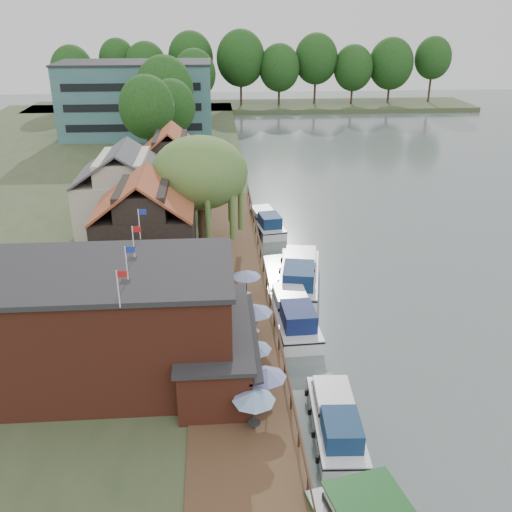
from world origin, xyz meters
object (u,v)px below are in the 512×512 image
object	(u,v)px
hotel_block	(137,99)
cottage_b	(125,189)
cottage_c	(172,165)
cruiser_3	(266,219)
umbrella_1	(267,386)
pub	(137,323)
cruiser_1	(293,310)
umbrella_0	(254,410)
cruiser_0	(336,416)
willow	(201,194)
cruiser_2	(299,271)
umbrella_3	(255,321)
cottage_a	(145,225)
umbrella_2	(254,358)
umbrella_4	(247,284)

from	to	relation	value
hotel_block	cottage_b	bearing A→B (deg)	-85.03
cottage_c	cruiser_3	distance (m)	13.02
umbrella_1	cruiser_3	world-z (taller)	umbrella_1
pub	umbrella_1	distance (m)	8.49
hotel_block	cruiser_1	bearing A→B (deg)	-74.03
cottage_b	umbrella_0	world-z (taller)	cottage_b
hotel_block	cruiser_0	world-z (taller)	hotel_block
cottage_c	cruiser_1	world-z (taller)	cottage_c
pub	umbrella_0	bearing A→B (deg)	-39.82
willow	cruiser_3	distance (m)	10.82
hotel_block	cottage_b	size ratio (longest dim) A/B	2.65
willow	cruiser_0	distance (m)	26.43
cruiser_2	umbrella_3	bearing A→B (deg)	-104.51
cottage_a	cottage_b	distance (m)	10.44
umbrella_3	cruiser_0	size ratio (longest dim) A/B	0.27
pub	cruiser_3	world-z (taller)	pub
pub	cruiser_3	bearing A→B (deg)	69.46
umbrella_0	umbrella_2	bearing A→B (deg)	85.64
cottage_c	cruiser_3	bearing A→B (deg)	-35.24
willow	umbrella_0	xyz separation A→B (m)	(3.03, -25.44, -3.93)
cottage_c	cruiser_1	size ratio (longest dim) A/B	0.86
cottage_a	umbrella_3	size ratio (longest dim) A/B	3.53
hotel_block	umbrella_3	xyz separation A→B (m)	(15.24, -67.19, -4.86)
cottage_b	cruiser_3	size ratio (longest dim) A/B	1.07
pub	umbrella_3	distance (m)	8.51
cottage_a	umbrella_2	size ratio (longest dim) A/B	3.62
pub	cruiser_3	xyz separation A→B (m)	(10.07, 26.88, -3.58)
willow	cruiser_2	xyz separation A→B (m)	(8.18, -6.71, -4.87)
cottage_c	umbrella_2	world-z (taller)	cottage_c
cruiser_0	cruiser_3	xyz separation A→B (m)	(-1.06, 31.65, 0.01)
umbrella_4	cruiser_1	world-z (taller)	umbrella_4
cottage_a	cruiser_3	distance (m)	16.77
hotel_block	cottage_c	xyz separation A→B (m)	(8.00, -37.00, -1.90)
umbrella_2	cruiser_3	xyz separation A→B (m)	(3.18, 27.53, -1.22)
umbrella_1	umbrella_2	size ratio (longest dim) A/B	1.00
cruiser_2	cruiser_0	bearing A→B (deg)	-81.15
umbrella_4	umbrella_3	bearing A→B (deg)	-87.58
cottage_c	umbrella_4	distance (m)	25.78
cottage_a	cruiser_1	xyz separation A→B (m)	(11.33, -8.03, -4.04)
cottage_a	umbrella_0	bearing A→B (deg)	-69.79
willow	umbrella_0	size ratio (longest dim) A/B	4.39
pub	cruiser_1	size ratio (longest dim) A/B	2.01
umbrella_4	cruiser_0	world-z (taller)	umbrella_4
pub	cottage_a	bearing A→B (deg)	93.81
hotel_block	willow	xyz separation A→B (m)	(11.50, -51.00, -0.94)
umbrella_0	umbrella_2	world-z (taller)	same
willow	cruiser_1	distance (m)	15.54
cottage_a	cottage_c	xyz separation A→B (m)	(1.00, 19.00, 0.00)
cottage_c	cruiser_2	xyz separation A→B (m)	(11.68, -20.71, -3.91)
cruiser_2	umbrella_4	bearing A→B (deg)	-129.41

